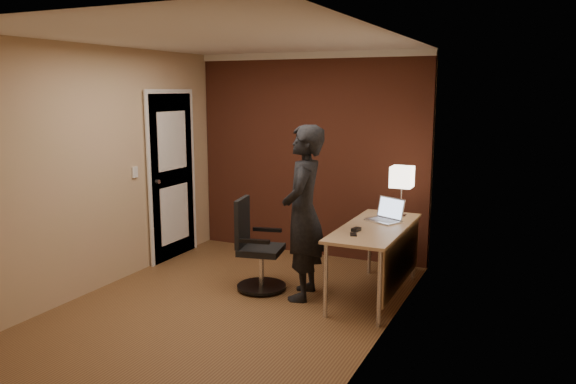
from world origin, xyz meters
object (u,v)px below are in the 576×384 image
Objects in this scene: mouse at (356,229)px; desk at (382,239)px; phone at (353,234)px; laptop at (387,215)px; person at (303,213)px; office_chair at (256,251)px; desk_lamp at (402,178)px.

desk is at bearing 66.59° from mouse.
laptop is at bearing 59.18° from phone.
desk is at bearing -83.36° from laptop.
person is at bearing 147.69° from phone.
laptop is 0.44× the size of office_chair.
person is at bearing 1.28° from office_chair.
desk is 0.46m from phone.
office_chair is (-1.24, -0.31, -0.19)m from desk.
desk is 3.66× the size of laptop.
mouse is 0.55m from person.
mouse is 0.11× the size of office_chair.
phone is (-0.16, -0.42, 0.13)m from desk.
phone is (0.02, -0.15, -0.01)m from mouse.
desk_lamp is 4.65× the size of phone.
laptop and office_chair have the same top height.
phone is at bearing -71.14° from mouse.
desk is 0.34m from laptop.
mouse is at bearing 2.26° from office_chair.
laptop is 0.71m from phone.
office_chair is at bearing -154.11° from laptop.
desk is 15.00× the size of mouse.
desk_lamp reaches higher than desk.
phone reaches higher than desk.
phone is 0.58m from person.
person is (0.53, 0.01, 0.45)m from office_chair.
laptop is 0.24× the size of person.
office_chair is (-1.30, -0.85, -0.73)m from desk_lamp.
mouse is 0.06× the size of person.
desk is at bearing 101.29° from person.
mouse reaches higher than phone.
desk is 13.04× the size of phone.
laptop reaches higher than mouse.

